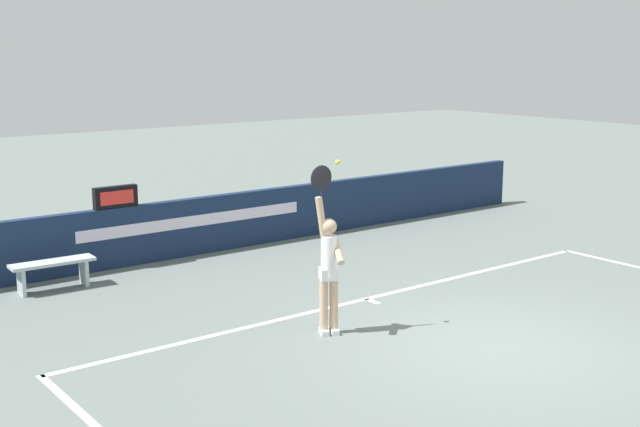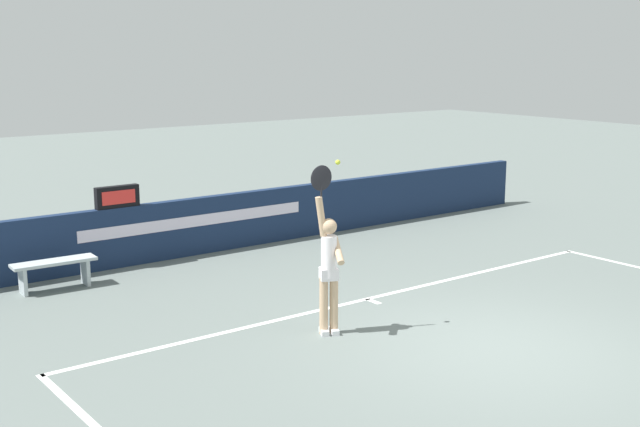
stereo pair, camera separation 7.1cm
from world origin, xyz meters
The scene contains 7 objects.
ground_plane centered at (0.00, 0.00, 0.00)m, with size 60.00×60.00×0.00m, color slate.
court_lines centered at (0.00, -0.33, 0.00)m, with size 10.21×6.02×0.00m.
back_wall centered at (0.00, 6.72, 0.54)m, with size 15.78×0.19×1.07m.
speed_display centered at (-2.26, 6.72, 1.26)m, with size 0.78×0.15×0.38m.
tennis_player centered at (-1.43, 1.73, 0.95)m, with size 0.47×0.47×2.34m.
tennis_ball centered at (-1.27, 1.74, 2.34)m, with size 0.07×0.07×0.07m.
courtside_bench_near centered at (-3.68, 6.02, 0.36)m, with size 1.33×0.41×0.48m.
Camera 2 is at (-7.93, -6.71, 3.82)m, focal length 46.18 mm.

